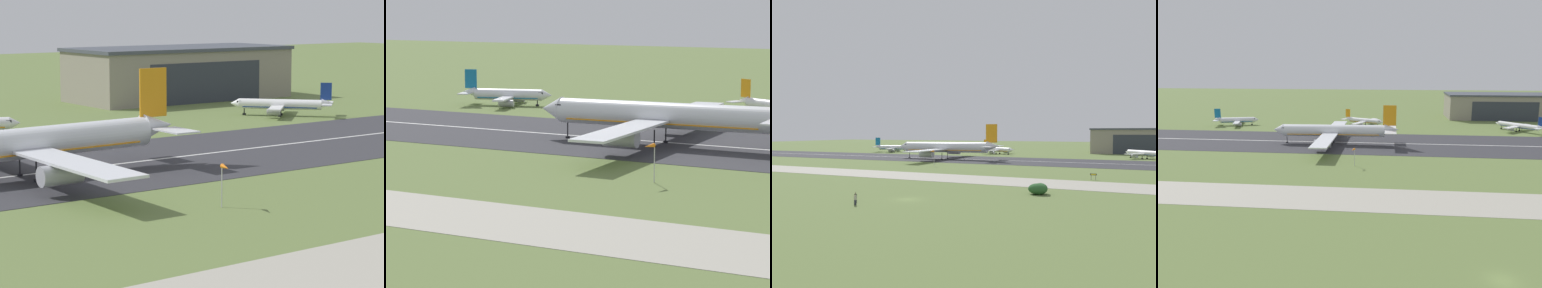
# 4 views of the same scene
# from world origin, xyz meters

# --- Properties ---
(ground_plane) EXTENTS (752.80, 752.80, 0.00)m
(ground_plane) POSITION_xyz_m (0.00, 47.77, 0.00)
(ground_plane) COLOR olive
(runway_strip) EXTENTS (512.80, 41.53, 0.06)m
(runway_strip) POSITION_xyz_m (0.00, 95.53, 0.03)
(runway_strip) COLOR #333338
(runway_strip) RESTS_ON ground_plane
(runway_centreline) EXTENTS (461.52, 0.70, 0.01)m
(runway_centreline) POSITION_xyz_m (0.00, 95.53, 0.07)
(runway_centreline) COLOR silver
(runway_centreline) RESTS_ON runway_strip
(taxiway_road) EXTENTS (384.60, 15.82, 0.05)m
(taxiway_road) POSITION_xyz_m (0.00, 31.37, 0.03)
(taxiway_road) COLOR #A8A393
(taxiway_road) RESTS_ON ground_plane
(hangar_building) EXTENTS (60.40, 26.74, 14.32)m
(hangar_building) POSITION_xyz_m (46.28, 175.36, 7.18)
(hangar_building) COLOR gray
(hangar_building) RESTS_ON ground_plane
(airplane_landing) EXTENTS (49.70, 57.94, 15.57)m
(airplane_landing) POSITION_xyz_m (-38.49, 92.19, 5.25)
(airplane_landing) COLOR silver
(airplane_landing) RESTS_ON ground_plane
(airplane_parked_west) EXTENTS (20.56, 21.47, 7.92)m
(airplane_parked_west) POSITION_xyz_m (43.23, 129.48, 2.65)
(airplane_parked_west) COLOR white
(airplane_parked_west) RESTS_ON ground_plane
(airplane_parked_centre) EXTENTS (23.28, 21.06, 8.76)m
(airplane_parked_centre) POSITION_xyz_m (-95.77, 133.37, 2.62)
(airplane_parked_centre) COLOR silver
(airplane_parked_centre) RESTS_ON ground_plane
(airplane_parked_far_east) EXTENTS (22.97, 22.49, 7.88)m
(airplane_parked_far_east) POSITION_xyz_m (-30.31, 139.94, 2.41)
(airplane_parked_far_east) COLOR white
(airplane_parked_far_east) RESTS_ON ground_plane
(windsock_pole) EXTENTS (1.18, 2.31, 5.68)m
(windsock_pole) POSITION_xyz_m (-27.73, 59.56, 5.05)
(windsock_pole) COLOR #B7B7BC
(windsock_pole) RESTS_ON ground_plane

